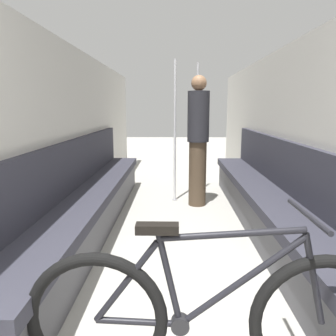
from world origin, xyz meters
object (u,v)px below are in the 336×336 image
at_px(grab_pole_near, 197,132).
at_px(bench_seat_row_right, 268,204).
at_px(passenger_standing, 198,140).
at_px(bench_seat_row_left, 89,203).
at_px(bicycle, 208,318).
at_px(grab_pole_far, 175,134).

bearing_deg(grab_pole_near, bench_seat_row_right, -68.06).
bearing_deg(grab_pole_near, passenger_standing, -92.56).
height_order(bench_seat_row_left, bicycle, bench_seat_row_left).
bearing_deg(bicycle, grab_pole_far, 106.63).
distance_m(bench_seat_row_left, grab_pole_near, 2.25).
bearing_deg(grab_pole_far, grab_pole_near, 49.79).
relative_size(grab_pole_near, grab_pole_far, 1.00).
bearing_deg(grab_pole_near, bench_seat_row_left, -127.54).
height_order(bench_seat_row_left, grab_pole_far, grab_pole_far).
relative_size(bench_seat_row_left, grab_pole_near, 2.21).
bearing_deg(grab_pole_far, passenger_standing, -36.62).
xyz_separation_m(bench_seat_row_left, grab_pole_far, (0.96, 1.29, 0.67)).
height_order(bicycle, grab_pole_near, grab_pole_near).
distance_m(bench_seat_row_right, bicycle, 2.25).
bearing_deg(bench_seat_row_left, passenger_standing, 39.33).
distance_m(bench_seat_row_right, passenger_standing, 1.41).
distance_m(grab_pole_near, grab_pole_far, 0.54).
bearing_deg(bench_seat_row_right, grab_pole_far, 128.85).
xyz_separation_m(grab_pole_near, grab_pole_far, (-0.35, -0.41, 0.00)).
height_order(bench_seat_row_right, passenger_standing, passenger_standing).
relative_size(grab_pole_near, passenger_standing, 1.13).
relative_size(grab_pole_far, passenger_standing, 1.13).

